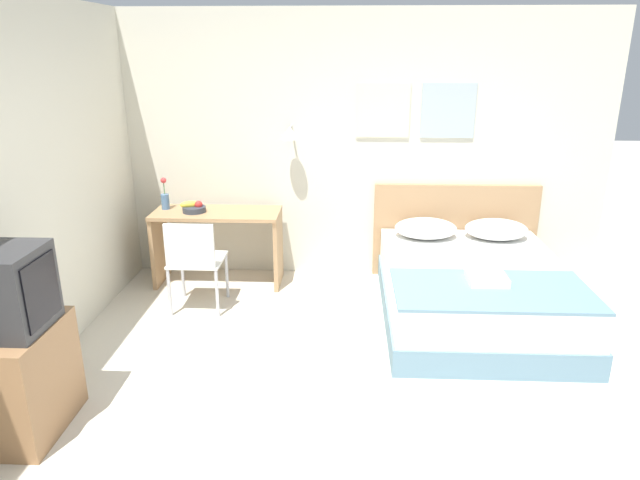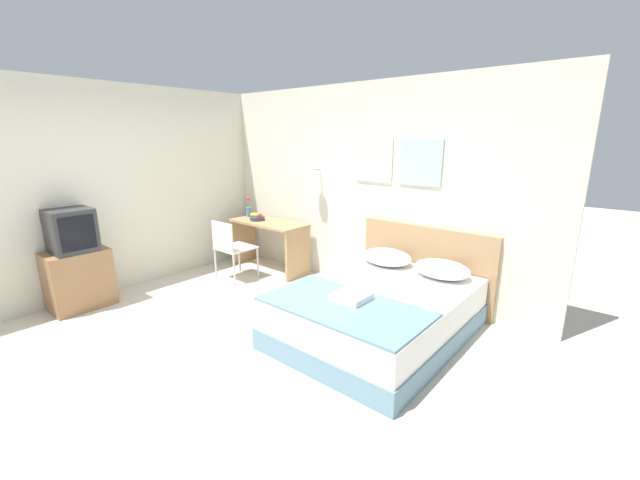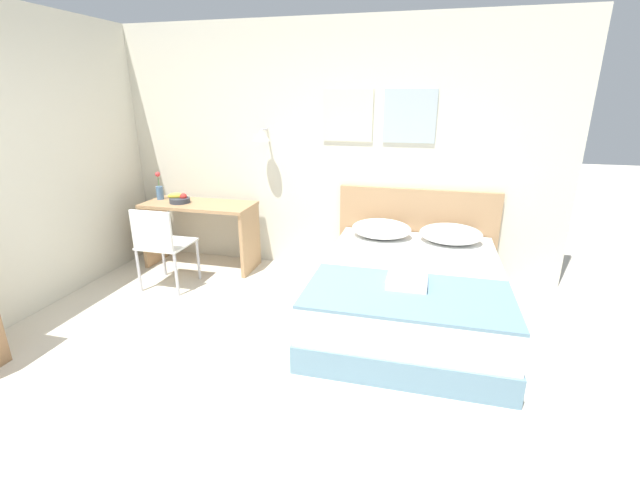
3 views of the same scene
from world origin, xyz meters
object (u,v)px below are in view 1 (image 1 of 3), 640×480
at_px(fruit_bowl, 194,208).
at_px(desk, 218,233).
at_px(pillow_right, 497,229).
at_px(flower_vase, 165,198).
at_px(television, 6,290).
at_px(pillow_left, 426,228).
at_px(folded_towel_near_foot, 487,278).
at_px(tv_stand, 23,380).
at_px(bed, 474,292).
at_px(throw_blanket, 493,290).
at_px(desk_chair, 195,257).
at_px(headboard, 455,231).

bearing_deg(fruit_bowl, desk, 8.20).
height_order(pillow_right, flower_vase, flower_vase).
bearing_deg(fruit_bowl, television, -101.26).
distance_m(pillow_left, folded_towel_near_foot, 1.21).
relative_size(pillow_right, television, 1.21).
distance_m(tv_stand, television, 0.60).
bearing_deg(pillow_left, pillow_right, 0.00).
xyz_separation_m(bed, television, (-3.09, -1.69, 0.69)).
distance_m(bed, desk, 2.52).
xyz_separation_m(bed, fruit_bowl, (-2.61, 0.69, 0.54)).
relative_size(tv_stand, television, 1.40).
relative_size(bed, desk, 1.61).
height_order(desk, fruit_bowl, fruit_bowl).
relative_size(throw_blanket, fruit_bowl, 5.85).
relative_size(flower_vase, television, 0.64).
distance_m(bed, pillow_left, 0.87).
bearing_deg(bed, pillow_left, 115.21).
relative_size(desk_chair, television, 1.73).
height_order(desk_chair, fruit_bowl, fruit_bowl).
distance_m(folded_towel_near_foot, fruit_bowl, 2.84).
distance_m(pillow_right, tv_stand, 4.20).
relative_size(headboard, pillow_left, 2.76).
height_order(folded_towel_near_foot, desk_chair, desk_chair).
bearing_deg(headboard, desk, -172.53).
bearing_deg(desk_chair, flower_vase, 121.85).
height_order(tv_stand, television, television).
xyz_separation_m(pillow_left, throw_blanket, (0.34, -1.31, -0.08)).
bearing_deg(desk_chair, bed, -1.00).
height_order(desk_chair, television, television).
relative_size(headboard, desk, 1.34).
height_order(headboard, fruit_bowl, headboard).
bearing_deg(desk, flower_vase, 173.21).
xyz_separation_m(headboard, flower_vase, (-2.92, -0.25, 0.38)).
xyz_separation_m(throw_blanket, tv_stand, (-3.09, -1.11, -0.18)).
bearing_deg(folded_towel_near_foot, headboard, 89.45).
bearing_deg(pillow_left, folded_towel_near_foot, -74.34).
height_order(bed, fruit_bowl, fruit_bowl).
xyz_separation_m(headboard, tv_stand, (-3.09, -2.72, -0.14)).
height_order(bed, flower_vase, flower_vase).
bearing_deg(pillow_left, headboard, 42.18).
bearing_deg(desk, pillow_right, 0.11).
bearing_deg(desk, tv_stand, -106.01).
bearing_deg(throw_blanket, flower_vase, 154.95).
bearing_deg(pillow_right, folded_towel_near_foot, -106.94).
bearing_deg(television, folded_towel_near_foot, 22.11).
relative_size(folded_towel_near_foot, desk_chair, 0.35).
xyz_separation_m(headboard, throw_blanket, (0.00, -1.62, 0.04)).
distance_m(bed, folded_towel_near_foot, 0.54).
xyz_separation_m(bed, throw_blanket, (0.00, -0.58, 0.27)).
distance_m(headboard, throw_blanket, 1.62).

